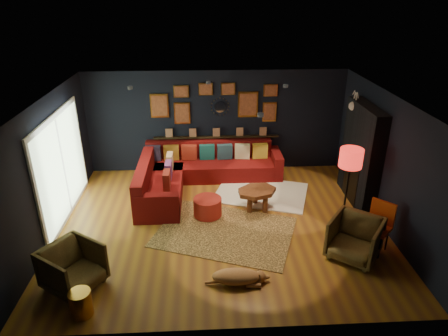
{
  "coord_description": "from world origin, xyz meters",
  "views": [
    {
      "loc": [
        -0.32,
        -6.96,
        4.46
      ],
      "look_at": [
        0.07,
        0.3,
        1.13
      ],
      "focal_mm": 32.0,
      "sensor_mm": 36.0,
      "label": 1
    }
  ],
  "objects_px": {
    "armchair_right": "(355,237)",
    "dog": "(236,274)",
    "pouf": "(208,207)",
    "coffee_table": "(257,193)",
    "sectional": "(193,173)",
    "gold_stool": "(81,303)",
    "orange_chair": "(379,222)",
    "floor_lamp": "(351,161)",
    "armchair_left": "(72,265)"
  },
  "relations": [
    {
      "from": "sectional",
      "to": "floor_lamp",
      "type": "relative_size",
      "value": 2.1
    },
    {
      "from": "coffee_table",
      "to": "gold_stool",
      "type": "height_order",
      "value": "coffee_table"
    },
    {
      "from": "sectional",
      "to": "dog",
      "type": "bearing_deg",
      "value": -77.98
    },
    {
      "from": "sectional",
      "to": "armchair_left",
      "type": "bearing_deg",
      "value": -117.47
    },
    {
      "from": "coffee_table",
      "to": "orange_chair",
      "type": "xyz_separation_m",
      "value": [
        2.01,
        -1.55,
        0.18
      ]
    },
    {
      "from": "orange_chair",
      "to": "dog",
      "type": "distance_m",
      "value": 2.8
    },
    {
      "from": "pouf",
      "to": "gold_stool",
      "type": "relative_size",
      "value": 1.44
    },
    {
      "from": "dog",
      "to": "sectional",
      "type": "bearing_deg",
      "value": 104.87
    },
    {
      "from": "sectional",
      "to": "armchair_right",
      "type": "distance_m",
      "value": 4.19
    },
    {
      "from": "sectional",
      "to": "dog",
      "type": "xyz_separation_m",
      "value": [
        0.77,
        -3.61,
        -0.14
      ]
    },
    {
      "from": "armchair_right",
      "to": "floor_lamp",
      "type": "distance_m",
      "value": 1.5
    },
    {
      "from": "armchair_left",
      "to": "gold_stool",
      "type": "xyz_separation_m",
      "value": [
        0.27,
        -0.63,
        -0.21
      ]
    },
    {
      "from": "armchair_left",
      "to": "dog",
      "type": "height_order",
      "value": "armchair_left"
    },
    {
      "from": "coffee_table",
      "to": "armchair_right",
      "type": "xyz_separation_m",
      "value": [
        1.51,
        -1.78,
        0.04
      ]
    },
    {
      "from": "gold_stool",
      "to": "dog",
      "type": "relative_size",
      "value": 0.38
    },
    {
      "from": "coffee_table",
      "to": "armchair_left",
      "type": "relative_size",
      "value": 1.29
    },
    {
      "from": "armchair_left",
      "to": "armchair_right",
      "type": "xyz_separation_m",
      "value": [
        4.76,
        0.52,
        0.01
      ]
    },
    {
      "from": "gold_stool",
      "to": "pouf",
      "type": "bearing_deg",
      "value": 54.6
    },
    {
      "from": "gold_stool",
      "to": "orange_chair",
      "type": "height_order",
      "value": "orange_chair"
    },
    {
      "from": "pouf",
      "to": "armchair_right",
      "type": "relative_size",
      "value": 0.7
    },
    {
      "from": "pouf",
      "to": "sectional",
      "type": "bearing_deg",
      "value": 103.0
    },
    {
      "from": "armchair_left",
      "to": "pouf",
      "type": "bearing_deg",
      "value": -11.37
    },
    {
      "from": "pouf",
      "to": "orange_chair",
      "type": "bearing_deg",
      "value": -23.04
    },
    {
      "from": "orange_chair",
      "to": "floor_lamp",
      "type": "xyz_separation_m",
      "value": [
        -0.31,
        0.93,
        0.81
      ]
    },
    {
      "from": "gold_stool",
      "to": "floor_lamp",
      "type": "xyz_separation_m",
      "value": [
        4.68,
        2.3,
        1.16
      ]
    },
    {
      "from": "armchair_right",
      "to": "dog",
      "type": "distance_m",
      "value": 2.25
    },
    {
      "from": "pouf",
      "to": "armchair_left",
      "type": "distance_m",
      "value": 3.0
    },
    {
      "from": "pouf",
      "to": "floor_lamp",
      "type": "bearing_deg",
      "value": -7.87
    },
    {
      "from": "floor_lamp",
      "to": "dog",
      "type": "relative_size",
      "value": 1.52
    },
    {
      "from": "sectional",
      "to": "gold_stool",
      "type": "relative_size",
      "value": 8.33
    },
    {
      "from": "coffee_table",
      "to": "orange_chair",
      "type": "relative_size",
      "value": 1.12
    },
    {
      "from": "orange_chair",
      "to": "floor_lamp",
      "type": "bearing_deg",
      "value": 152.87
    },
    {
      "from": "coffee_table",
      "to": "armchair_left",
      "type": "xyz_separation_m",
      "value": [
        -3.24,
        -2.3,
        0.03
      ]
    },
    {
      "from": "sectional",
      "to": "gold_stool",
      "type": "bearing_deg",
      "value": -110.64
    },
    {
      "from": "coffee_table",
      "to": "dog",
      "type": "distance_m",
      "value": 2.47
    },
    {
      "from": "orange_chair",
      "to": "pouf",
      "type": "bearing_deg",
      "value": -158.53
    },
    {
      "from": "pouf",
      "to": "floor_lamp",
      "type": "relative_size",
      "value": 0.36
    },
    {
      "from": "sectional",
      "to": "armchair_right",
      "type": "bearing_deg",
      "value": -45.86
    },
    {
      "from": "armchair_right",
      "to": "floor_lamp",
      "type": "relative_size",
      "value": 0.52
    },
    {
      "from": "coffee_table",
      "to": "floor_lamp",
      "type": "height_order",
      "value": "floor_lamp"
    },
    {
      "from": "sectional",
      "to": "orange_chair",
      "type": "distance_m",
      "value": 4.42
    },
    {
      "from": "sectional",
      "to": "gold_stool",
      "type": "xyz_separation_m",
      "value": [
        -1.57,
        -4.16,
        -0.12
      ]
    },
    {
      "from": "sectional",
      "to": "floor_lamp",
      "type": "bearing_deg",
      "value": -30.83
    },
    {
      "from": "dog",
      "to": "floor_lamp",
      "type": "bearing_deg",
      "value": 39.57
    },
    {
      "from": "gold_stool",
      "to": "dog",
      "type": "bearing_deg",
      "value": 13.26
    },
    {
      "from": "pouf",
      "to": "coffee_table",
      "type": "bearing_deg",
      "value": 12.83
    },
    {
      "from": "pouf",
      "to": "armchair_right",
      "type": "bearing_deg",
      "value": -30.74
    },
    {
      "from": "sectional",
      "to": "armchair_right",
      "type": "xyz_separation_m",
      "value": [
        2.92,
        -3.01,
        0.1
      ]
    },
    {
      "from": "pouf",
      "to": "orange_chair",
      "type": "xyz_separation_m",
      "value": [
        3.08,
        -1.31,
        0.34
      ]
    },
    {
      "from": "coffee_table",
      "to": "orange_chair",
      "type": "bearing_deg",
      "value": -37.63
    }
  ]
}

